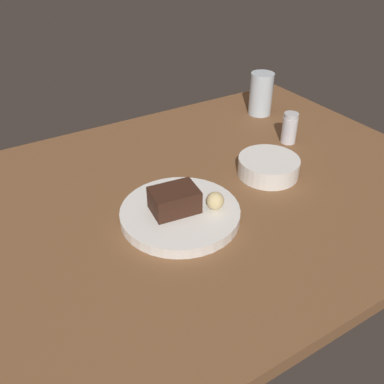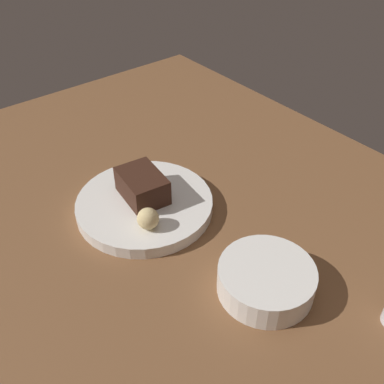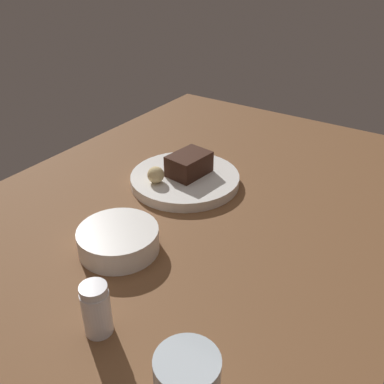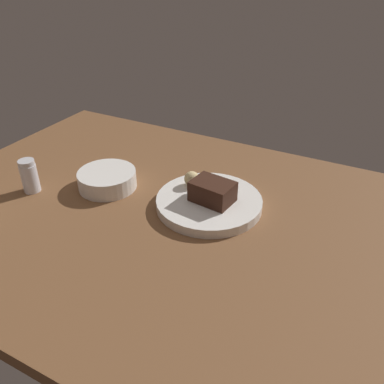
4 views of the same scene
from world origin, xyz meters
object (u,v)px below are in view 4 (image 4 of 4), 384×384
dessert_plate (209,202)px  side_bowl (107,179)px  bread_roll (192,179)px  salt_shaker (29,176)px  chocolate_cake_slice (213,191)px

dessert_plate → side_bowl: size_ratio=1.70×
bread_roll → salt_shaker: salt_shaker is taller
salt_shaker → side_bowl: (-15.21, -9.88, -1.92)cm
chocolate_cake_slice → bread_roll: bearing=-27.5°
salt_shaker → side_bowl: salt_shaker is taller
dessert_plate → side_bowl: side_bowl is taller
salt_shaker → chocolate_cake_slice: bearing=-162.6°
chocolate_cake_slice → side_bowl: size_ratio=0.65×
dessert_plate → bread_roll: (6.14, -3.27, 2.90)cm
dessert_plate → side_bowl: 26.10cm
salt_shaker → side_bowl: size_ratio=0.58×
salt_shaker → side_bowl: 18.24cm
chocolate_cake_slice → side_bowl: chocolate_cake_slice is taller
chocolate_cake_slice → bread_roll: size_ratio=2.53×
bread_roll → chocolate_cake_slice: bearing=152.5°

